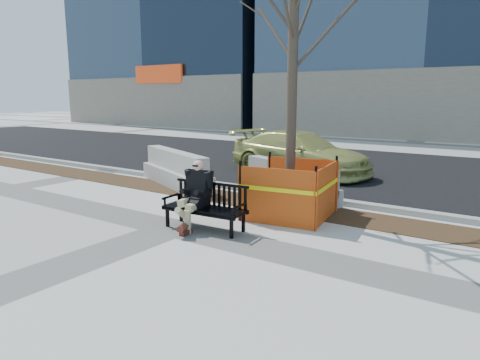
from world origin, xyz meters
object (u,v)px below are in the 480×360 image
(bench, at_px, (205,229))
(jersey_barrier_left, at_px, (176,185))
(jersey_barrier_right, at_px, (289,197))
(sedan, at_px, (299,174))
(seated_man, at_px, (197,227))
(tree_fence, at_px, (289,216))

(bench, relative_size, jersey_barrier_left, 0.48)
(bench, distance_m, jersey_barrier_right, 3.28)
(sedan, bearing_deg, seated_man, -164.00)
(bench, xyz_separation_m, sedan, (-1.22, 6.36, 0.00))
(seated_man, bearing_deg, sedan, 94.13)
(sedan, relative_size, jersey_barrier_right, 1.54)
(seated_man, relative_size, jersey_barrier_right, 0.42)
(seated_man, relative_size, sedan, 0.28)
(bench, distance_m, seated_man, 0.23)
(bench, height_order, seated_man, seated_man)
(seated_man, xyz_separation_m, sedan, (-1.00, 6.33, 0.00))
(tree_fence, bearing_deg, sedan, 114.45)
(bench, xyz_separation_m, jersey_barrier_left, (-3.27, 2.75, 0.00))
(tree_fence, height_order, jersey_barrier_left, tree_fence)
(bench, xyz_separation_m, tree_fence, (0.89, 1.72, 0.00))
(jersey_barrier_left, xyz_separation_m, jersey_barrier_right, (3.31, 0.53, 0.00))
(bench, bearing_deg, jersey_barrier_left, 135.16)
(seated_man, height_order, tree_fence, tree_fence)
(bench, relative_size, tree_fence, 0.27)
(bench, distance_m, sedan, 6.48)
(bench, bearing_deg, sedan, 96.05)
(tree_fence, xyz_separation_m, sedan, (-2.11, 4.64, 0.00))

